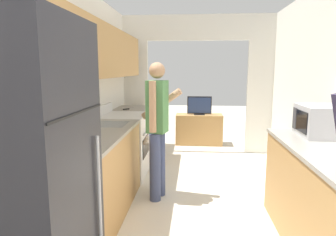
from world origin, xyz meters
TOP-DOWN VIEW (x-y plane):
  - wall_left at (-1.31, 2.12)m, footprint 0.38×7.04m
  - wall_far_with_doorway at (0.00, 4.67)m, footprint 3.12×0.06m
  - counter_left at (-1.06, 2.60)m, footprint 0.62×3.41m
  - refrigerator at (-1.02, 0.67)m, footprint 0.71×0.75m
  - range_oven at (-1.05, 3.28)m, footprint 0.66×0.77m
  - person at (-0.48, 2.55)m, footprint 0.52×0.43m
  - microwave at (1.15, 2.08)m, footprint 0.37×0.46m
  - tv_cabinet at (0.06, 5.27)m, footprint 0.95×0.42m
  - television at (0.06, 5.22)m, footprint 0.49×0.16m
  - knife at (-1.14, 3.88)m, footprint 0.18×0.30m

SIDE VIEW (x-z plane):
  - tv_cabinet at x=0.06m, z-range 0.00..0.62m
  - counter_left at x=-1.06m, z-range 0.00..0.90m
  - range_oven at x=-1.05m, z-range -0.06..0.97m
  - television at x=0.06m, z-range 0.62..0.99m
  - person at x=-0.48m, z-range 0.06..1.67m
  - knife at x=-1.14m, z-range 0.90..0.92m
  - refrigerator at x=-1.02m, z-range 0.00..1.82m
  - microwave at x=1.15m, z-range 0.90..1.20m
  - wall_left at x=-1.31m, z-range 0.19..2.69m
  - wall_far_with_doorway at x=0.00m, z-range 0.21..2.71m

